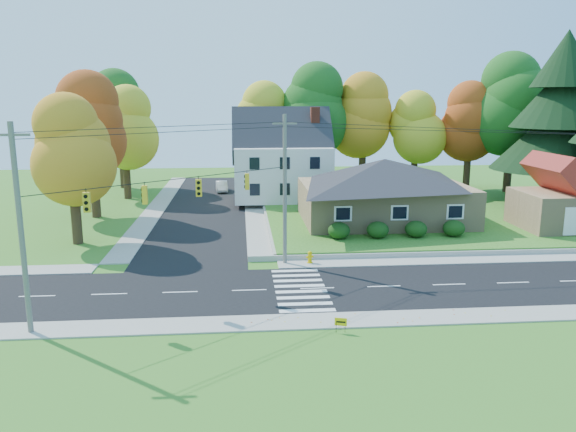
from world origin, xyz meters
The scene contains 25 objects.
ground centered at (0.00, 0.00, 0.00)m, with size 120.00×120.00×0.00m, color #3D7923.
road_main centered at (0.00, 0.00, 0.01)m, with size 90.00×8.00×0.02m, color black.
road_cross centered at (-8.00, 26.00, 0.01)m, with size 8.00×44.00×0.02m, color black.
sidewalk_north centered at (0.00, 5.00, 0.04)m, with size 90.00×2.00×0.08m, color #9C9A90.
sidewalk_south centered at (0.00, -5.00, 0.04)m, with size 90.00×2.00×0.08m, color #9C9A90.
lawn centered at (13.00, 21.00, 0.25)m, with size 30.00×30.00×0.50m, color #3D7923.
ranch_house centered at (8.00, 16.00, 3.27)m, with size 14.60×10.60×5.40m.
colonial_house centered at (0.04, 28.00, 4.58)m, with size 10.40×8.40×9.60m.
garage centered at (22.00, 11.99, 2.84)m, with size 7.30×6.30×4.60m.
hedge_row centered at (7.50, 9.80, 1.14)m, with size 10.70×1.70×1.27m.
traffic_infrastructure centered at (-0.15, 1.35, 5.15)m, with size 38.10×10.66×10.00m.
tree_lot_0 centered at (-2.00, 34.00, 8.31)m, with size 6.72×6.72×12.51m.
tree_lot_1 centered at (4.00, 33.00, 9.61)m, with size 7.84×7.84×14.60m.
tree_lot_2 centered at (10.00, 34.00, 8.96)m, with size 7.28×7.28×13.56m.
tree_lot_3 centered at (16.00, 33.00, 7.65)m, with size 6.16×6.16×11.47m.
tree_lot_4 centered at (22.00, 32.00, 8.31)m, with size 6.72×6.72×12.51m.
tree_lot_5 centered at (26.00, 30.00, 10.27)m, with size 8.40×8.40×15.64m.
conifer_east_a centered at (27.00, 22.00, 9.39)m, with size 12.80×12.80×16.96m.
tree_west_0 centered at (-17.00, 12.00, 7.15)m, with size 6.16×6.16×11.47m.
tree_west_1 centered at (-18.00, 22.00, 8.46)m, with size 7.28×7.28×13.56m.
tree_west_2 centered at (-17.00, 32.00, 7.81)m, with size 6.72×6.72×12.51m.
tree_west_3 centered at (-19.00, 40.00, 9.11)m, with size 7.84×7.84×14.60m.
white_car centered at (-6.66, 35.81, 0.64)m, with size 1.31×3.76×1.24m, color #BCBCBC.
fire_hydrant centered at (0.18, 5.04, 0.43)m, with size 0.52×0.40×0.90m.
yard_sign centered at (0.25, -6.39, 0.52)m, with size 0.57×0.19×0.74m.
Camera 1 is at (-4.40, -31.21, 10.98)m, focal length 35.00 mm.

